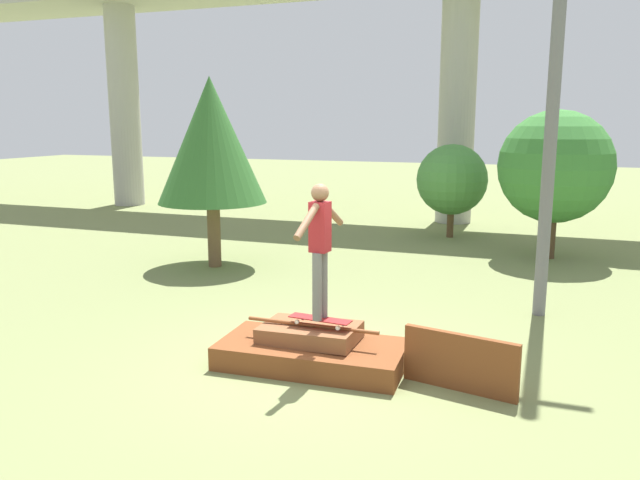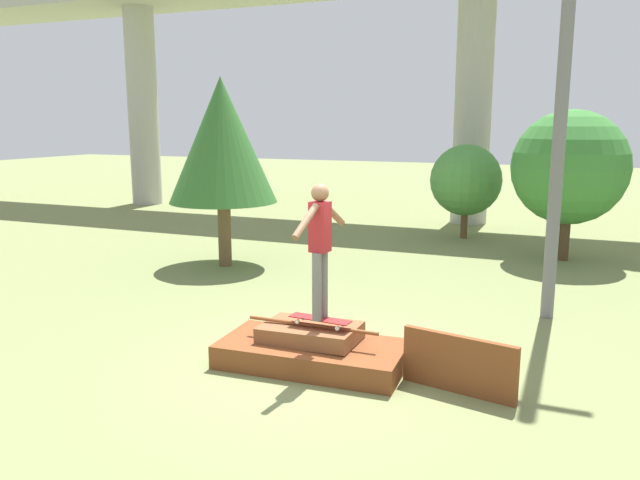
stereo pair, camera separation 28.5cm
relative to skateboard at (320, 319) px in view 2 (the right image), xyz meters
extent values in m
plane|color=olive|center=(-0.12, 0.02, -0.64)|extent=(80.00, 80.00, 0.00)
cube|color=brown|center=(-0.12, 0.02, -0.49)|extent=(2.42, 1.26, 0.30)
cube|color=brown|center=(-0.17, 0.09, -0.23)|extent=(1.26, 0.79, 0.24)
cylinder|color=brown|center=(-0.12, 0.02, -0.10)|extent=(1.77, 0.05, 0.05)
cube|color=brown|center=(1.77, -0.10, -0.29)|extent=(1.36, 0.37, 0.69)
cube|color=maroon|center=(0.00, 0.00, 0.01)|extent=(0.83, 0.27, 0.01)
cylinder|color=silver|center=(0.29, 0.06, -0.05)|extent=(0.06, 0.03, 0.05)
cylinder|color=silver|center=(0.28, -0.11, -0.05)|extent=(0.06, 0.03, 0.05)
cylinder|color=silver|center=(-0.28, 0.11, -0.05)|extent=(0.06, 0.03, 0.05)
cylinder|color=silver|center=(-0.29, -0.06, -0.05)|extent=(0.06, 0.03, 0.05)
cylinder|color=slate|center=(0.01, 0.08, 0.45)|extent=(0.12, 0.12, 0.86)
cylinder|color=slate|center=(-0.01, -0.08, 0.45)|extent=(0.12, 0.12, 0.86)
cube|color=maroon|center=(0.00, 0.00, 1.19)|extent=(0.24, 0.23, 0.62)
sphere|color=brown|center=(0.00, 0.00, 1.61)|extent=(0.22, 0.22, 0.22)
cylinder|color=brown|center=(0.03, 0.36, 1.31)|extent=(0.14, 0.57, 0.38)
cylinder|color=brown|center=(-0.03, -0.36, 1.31)|extent=(0.14, 0.57, 0.38)
cylinder|color=#A8A59E|center=(-12.22, 12.45, 2.95)|extent=(1.10, 1.10, 7.18)
cylinder|color=#A8A59E|center=(-0.12, 12.45, 2.95)|extent=(1.10, 1.10, 7.18)
cylinder|color=slate|center=(2.60, 3.31, 3.61)|extent=(0.20, 0.20, 8.49)
cylinder|color=brown|center=(0.19, 9.77, -0.25)|extent=(0.18, 0.18, 0.76)
sphere|color=#4C8E42|center=(0.19, 9.77, 0.93)|extent=(1.89, 1.89, 1.89)
cylinder|color=#4C3823|center=(2.74, 7.88, -0.12)|extent=(0.23, 0.23, 1.03)
sphere|color=#387A33|center=(2.74, 7.88, 1.46)|extent=(2.53, 2.53, 2.53)
cylinder|color=brown|center=(-4.09, 4.53, 0.06)|extent=(0.28, 0.28, 1.39)
cone|color=#336B2D|center=(-4.09, 4.53, 2.07)|extent=(2.30, 2.30, 2.63)
camera|label=1|loc=(2.59, -7.10, 2.47)|focal=35.00mm
camera|label=2|loc=(2.86, -6.99, 2.47)|focal=35.00mm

